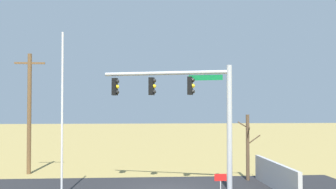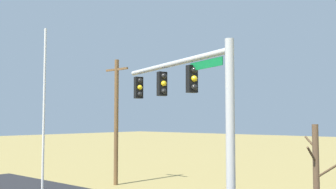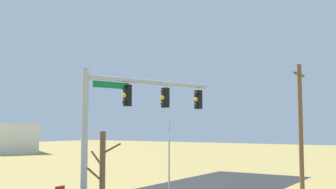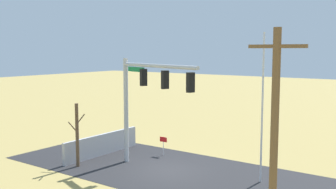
# 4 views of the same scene
# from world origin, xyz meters

# --- Properties ---
(ground_plane) EXTENTS (160.00, 160.00, 0.00)m
(ground_plane) POSITION_xyz_m (0.00, 0.00, 0.00)
(ground_plane) COLOR #9E894C
(road_surface) EXTENTS (28.00, 8.00, 0.01)m
(road_surface) POSITION_xyz_m (-4.00, 0.00, 0.01)
(road_surface) COLOR #232326
(road_surface) RESTS_ON ground_plane
(sidewalk_corner) EXTENTS (6.00, 6.00, 0.01)m
(sidewalk_corner) POSITION_xyz_m (4.12, 0.06, 0.00)
(sidewalk_corner) COLOR #B7B5AD
(sidewalk_corner) RESTS_ON ground_plane
(retaining_fence) EXTENTS (0.20, 6.45, 1.40)m
(retaining_fence) POSITION_xyz_m (5.45, -0.17, 0.70)
(retaining_fence) COLOR #A8A8AD
(retaining_fence) RESTS_ON ground_plane
(signal_mast) EXTENTS (6.68, 2.50, 6.40)m
(signal_mast) POSITION_xyz_m (1.13, 0.75, 4.58)
(signal_mast) COLOR #B2B5BA
(signal_mast) RESTS_ON ground_plane
(flagpole) EXTENTS (0.10, 0.10, 7.79)m
(flagpole) POSITION_xyz_m (-5.15, -1.14, 3.90)
(flagpole) COLOR silver
(flagpole) RESTS_ON ground_plane
(utility_pole) EXTENTS (1.90, 0.26, 7.61)m
(utility_pole) POSITION_xyz_m (-8.42, 5.80, 3.97)
(utility_pole) COLOR brown
(utility_pole) RESTS_ON ground_plane
(bare_tree) EXTENTS (1.27, 1.02, 3.79)m
(bare_tree) POSITION_xyz_m (4.76, 2.56, 1.95)
(bare_tree) COLOR brown
(bare_tree) RESTS_ON ground_plane
(open_sign) EXTENTS (0.56, 0.04, 1.22)m
(open_sign) POSITION_xyz_m (2.13, -2.44, 0.91)
(open_sign) COLOR silver
(open_sign) RESTS_ON ground_plane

